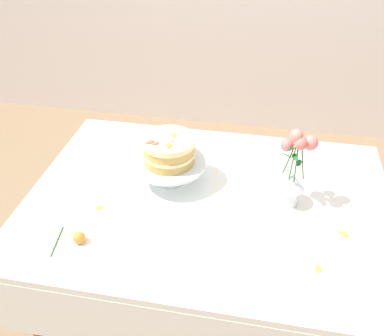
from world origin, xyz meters
name	(u,v)px	position (x,y,z in m)	size (l,w,h in m)	color
ground_plane	(205,313)	(0.00, 0.00, 0.00)	(12.00, 12.00, 0.00)	#8C7051
dining_table	(206,220)	(0.00, -0.03, 0.65)	(1.40, 1.00, 0.74)	white
linen_napkin	(170,181)	(-0.17, 0.08, 0.74)	(0.32, 0.32, 0.00)	white
cake_stand	(169,165)	(-0.17, 0.08, 0.82)	(0.29, 0.29, 0.10)	silver
layer_cake	(169,150)	(-0.17, 0.08, 0.89)	(0.21, 0.21, 0.11)	tan
flower_vase	(293,172)	(0.30, 0.03, 0.89)	(0.13, 0.11, 0.33)	silver
fallen_rose	(78,238)	(-0.40, -0.31, 0.76)	(0.11, 0.14, 0.04)	#2D6028
loose_petal_0	(318,269)	(0.40, -0.28, 0.74)	(0.03, 0.02, 0.00)	yellow
loose_petal_1	(99,208)	(-0.39, -0.13, 0.74)	(0.03, 0.03, 0.01)	yellow
loose_petal_2	(344,234)	(0.50, -0.11, 0.74)	(0.04, 0.03, 0.00)	yellow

